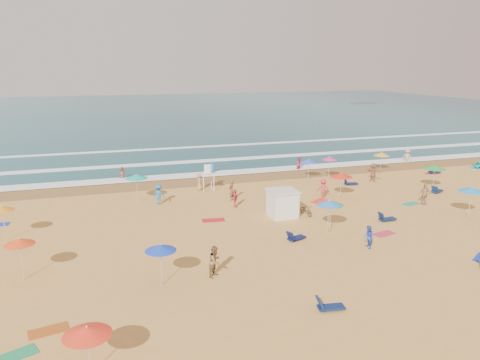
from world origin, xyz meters
name	(u,v)px	position (x,y,z in m)	size (l,w,h in m)	color
ground	(282,214)	(0.00, 0.00, 0.00)	(220.00, 220.00, 0.00)	gold
ocean	(150,113)	(0.00, 84.00, 0.00)	(220.00, 140.00, 0.18)	#0C4756
wet_sand	(236,178)	(0.00, 12.50, 0.01)	(220.00, 220.00, 0.00)	olive
surf_foam	(214,161)	(0.00, 21.32, 0.10)	(200.00, 18.70, 0.05)	white
cabana	(282,204)	(-0.18, -0.49, 1.00)	(2.00, 2.00, 2.00)	silver
cabana_roof	(283,191)	(-0.18, -0.49, 2.06)	(2.20, 2.20, 0.12)	silver
bicycle	(306,210)	(1.72, -0.79, 0.40)	(0.53, 1.51, 0.79)	black
lifeguard_stand	(207,179)	(-3.92, 8.86, 1.05)	(1.20, 1.20, 2.10)	white
beach_umbrellas	(283,190)	(-0.18, -0.55, 2.17)	(65.45, 28.67, 0.79)	#D52F88
loungers	(355,223)	(4.22, -4.00, 0.17)	(46.50, 23.38, 0.34)	#0F174F
towels	(312,231)	(0.57, -4.23, 0.01)	(44.17, 23.44, 0.03)	#AE4C15
beachgoers	(291,184)	(3.20, 5.63, 0.81)	(48.73, 25.94, 2.12)	#C73159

